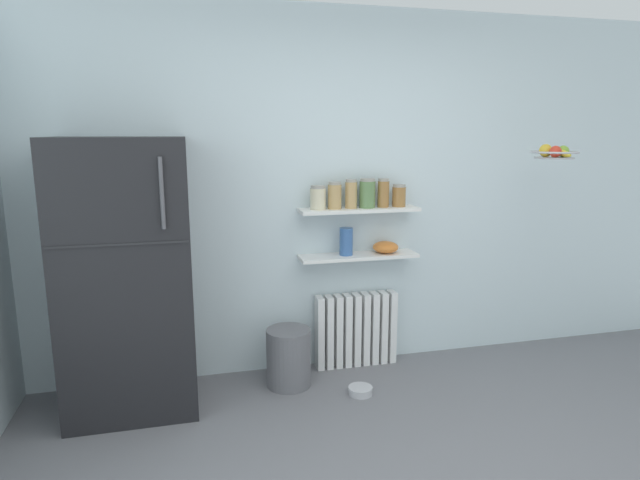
{
  "coord_description": "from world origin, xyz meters",
  "views": [
    {
      "loc": [
        -1.08,
        -1.73,
        1.75
      ],
      "look_at": [
        -0.25,
        1.6,
        1.05
      ],
      "focal_mm": 30.07,
      "sensor_mm": 36.0,
      "label": 1
    }
  ],
  "objects_px": {
    "refrigerator": "(127,277)",
    "storage_jar_0": "(318,198)",
    "trash_bin": "(289,357)",
    "hanging_fruit_basket": "(555,153)",
    "storage_jar_2": "(351,194)",
    "pet_food_bowl": "(361,390)",
    "storage_jar_1": "(335,196)",
    "storage_jar_5": "(399,196)",
    "vase": "(346,242)",
    "storage_jar_3": "(367,193)",
    "radiator": "(356,330)",
    "shelf_bowl": "(386,247)",
    "storage_jar_4": "(383,193)"
  },
  "relations": [
    {
      "from": "trash_bin",
      "to": "storage_jar_2",
      "type": "bearing_deg",
      "value": 20.12
    },
    {
      "from": "vase",
      "to": "storage_jar_5",
      "type": "bearing_deg",
      "value": 0.0
    },
    {
      "from": "storage_jar_0",
      "to": "shelf_bowl",
      "type": "distance_m",
      "value": 0.64
    },
    {
      "from": "storage_jar_3",
      "to": "hanging_fruit_basket",
      "type": "height_order",
      "value": "hanging_fruit_basket"
    },
    {
      "from": "vase",
      "to": "trash_bin",
      "type": "xyz_separation_m",
      "value": [
        -0.47,
        -0.18,
        -0.76
      ]
    },
    {
      "from": "storage_jar_0",
      "to": "storage_jar_1",
      "type": "distance_m",
      "value": 0.12
    },
    {
      "from": "storage_jar_1",
      "to": "pet_food_bowl",
      "type": "height_order",
      "value": "storage_jar_1"
    },
    {
      "from": "storage_jar_0",
      "to": "shelf_bowl",
      "type": "relative_size",
      "value": 0.89
    },
    {
      "from": "storage_jar_1",
      "to": "storage_jar_5",
      "type": "height_order",
      "value": "storage_jar_1"
    },
    {
      "from": "refrigerator",
      "to": "vase",
      "type": "bearing_deg",
      "value": 8.07
    },
    {
      "from": "storage_jar_2",
      "to": "storage_jar_4",
      "type": "bearing_deg",
      "value": -0.0
    },
    {
      "from": "storage_jar_0",
      "to": "trash_bin",
      "type": "height_order",
      "value": "storage_jar_0"
    },
    {
      "from": "refrigerator",
      "to": "storage_jar_3",
      "type": "xyz_separation_m",
      "value": [
        1.64,
        0.21,
        0.45
      ]
    },
    {
      "from": "storage_jar_1",
      "to": "storage_jar_3",
      "type": "bearing_deg",
      "value": 0.0
    },
    {
      "from": "storage_jar_5",
      "to": "storage_jar_0",
      "type": "bearing_deg",
      "value": -180.0
    },
    {
      "from": "storage_jar_0",
      "to": "storage_jar_3",
      "type": "bearing_deg",
      "value": 0.0
    },
    {
      "from": "shelf_bowl",
      "to": "trash_bin",
      "type": "xyz_separation_m",
      "value": [
        -0.77,
        -0.18,
        -0.71
      ]
    },
    {
      "from": "storage_jar_0",
      "to": "storage_jar_3",
      "type": "relative_size",
      "value": 0.8
    },
    {
      "from": "storage_jar_5",
      "to": "hanging_fruit_basket",
      "type": "height_order",
      "value": "hanging_fruit_basket"
    },
    {
      "from": "hanging_fruit_basket",
      "to": "pet_food_bowl",
      "type": "bearing_deg",
      "value": -177.57
    },
    {
      "from": "storage_jar_2",
      "to": "storage_jar_1",
      "type": "bearing_deg",
      "value": 180.0
    },
    {
      "from": "storage_jar_3",
      "to": "vase",
      "type": "distance_m",
      "value": 0.38
    },
    {
      "from": "storage_jar_0",
      "to": "storage_jar_2",
      "type": "distance_m",
      "value": 0.24
    },
    {
      "from": "storage_jar_1",
      "to": "storage_jar_2",
      "type": "bearing_deg",
      "value": 0.0
    },
    {
      "from": "pet_food_bowl",
      "to": "hanging_fruit_basket",
      "type": "xyz_separation_m",
      "value": [
        1.41,
        0.06,
        1.58
      ]
    },
    {
      "from": "trash_bin",
      "to": "hanging_fruit_basket",
      "type": "bearing_deg",
      "value": -5.94
    },
    {
      "from": "storage_jar_2",
      "to": "hanging_fruit_basket",
      "type": "distance_m",
      "value": 1.44
    },
    {
      "from": "refrigerator",
      "to": "storage_jar_5",
      "type": "height_order",
      "value": "refrigerator"
    },
    {
      "from": "pet_food_bowl",
      "to": "hanging_fruit_basket",
      "type": "distance_m",
      "value": 2.11
    },
    {
      "from": "radiator",
      "to": "shelf_bowl",
      "type": "xyz_separation_m",
      "value": [
        0.21,
        -0.03,
        0.63
      ]
    },
    {
      "from": "refrigerator",
      "to": "hanging_fruit_basket",
      "type": "xyz_separation_m",
      "value": [
        2.87,
        -0.17,
        0.74
      ]
    },
    {
      "from": "radiator",
      "to": "trash_bin",
      "type": "xyz_separation_m",
      "value": [
        -0.56,
        -0.21,
        -0.07
      ]
    },
    {
      "from": "storage_jar_0",
      "to": "storage_jar_3",
      "type": "height_order",
      "value": "storage_jar_3"
    },
    {
      "from": "storage_jar_4",
      "to": "radiator",
      "type": "bearing_deg",
      "value": 170.65
    },
    {
      "from": "storage_jar_0",
      "to": "vase",
      "type": "xyz_separation_m",
      "value": [
        0.21,
        0.0,
        -0.32
      ]
    },
    {
      "from": "refrigerator",
      "to": "storage_jar_1",
      "type": "height_order",
      "value": "refrigerator"
    },
    {
      "from": "shelf_bowl",
      "to": "refrigerator",
      "type": "bearing_deg",
      "value": -173.29
    },
    {
      "from": "storage_jar_0",
      "to": "vase",
      "type": "relative_size",
      "value": 0.84
    },
    {
      "from": "shelf_bowl",
      "to": "pet_food_bowl",
      "type": "height_order",
      "value": "shelf_bowl"
    },
    {
      "from": "storage_jar_0",
      "to": "trash_bin",
      "type": "bearing_deg",
      "value": -144.44
    },
    {
      "from": "refrigerator",
      "to": "storage_jar_4",
      "type": "height_order",
      "value": "refrigerator"
    },
    {
      "from": "storage_jar_3",
      "to": "vase",
      "type": "height_order",
      "value": "storage_jar_3"
    },
    {
      "from": "storage_jar_2",
      "to": "storage_jar_0",
      "type": "bearing_deg",
      "value": -180.0
    },
    {
      "from": "refrigerator",
      "to": "storage_jar_0",
      "type": "relative_size",
      "value": 10.22
    },
    {
      "from": "storage_jar_4",
      "to": "hanging_fruit_basket",
      "type": "xyz_separation_m",
      "value": [
        1.11,
        -0.38,
        0.29
      ]
    },
    {
      "from": "storage_jar_5",
      "to": "hanging_fruit_basket",
      "type": "xyz_separation_m",
      "value": [
        0.99,
        -0.38,
        0.31
      ]
    },
    {
      "from": "storage_jar_5",
      "to": "pet_food_bowl",
      "type": "relative_size",
      "value": 0.98
    },
    {
      "from": "trash_bin",
      "to": "storage_jar_0",
      "type": "bearing_deg",
      "value": 35.56
    },
    {
      "from": "storage_jar_5",
      "to": "storage_jar_4",
      "type": "bearing_deg",
      "value": -180.0
    },
    {
      "from": "storage_jar_1",
      "to": "storage_jar_4",
      "type": "relative_size",
      "value": 0.92
    }
  ]
}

